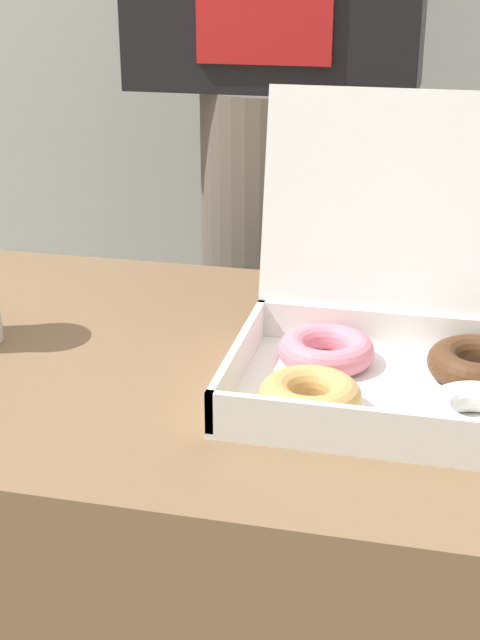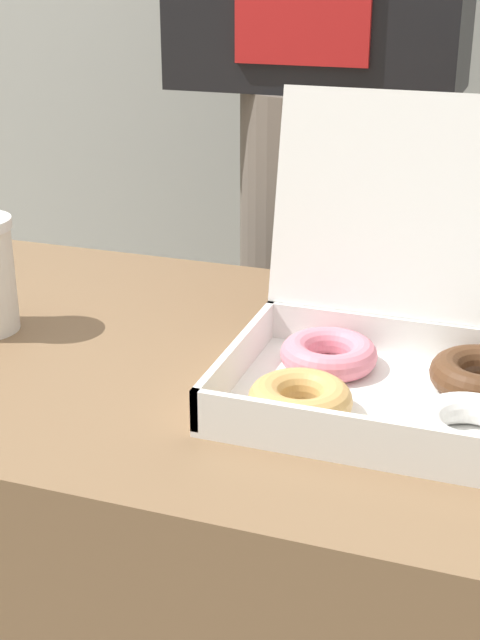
% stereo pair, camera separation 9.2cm
% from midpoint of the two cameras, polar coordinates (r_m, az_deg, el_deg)
% --- Properties ---
extents(table, '(0.97, 0.60, 0.71)m').
position_cam_midpoint_polar(table, '(1.21, -1.83, -17.29)').
color(table, brown).
rests_on(table, ground_plane).
extents(donut_box, '(0.34, 0.30, 0.29)m').
position_cam_midpoint_polar(donut_box, '(0.92, 13.17, -2.36)').
color(donut_box, white).
rests_on(donut_box, table).
extents(person_customer, '(0.45, 0.25, 1.71)m').
position_cam_midpoint_polar(person_customer, '(1.48, 6.81, 13.94)').
color(person_customer, '#665B51').
rests_on(person_customer, ground_plane).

